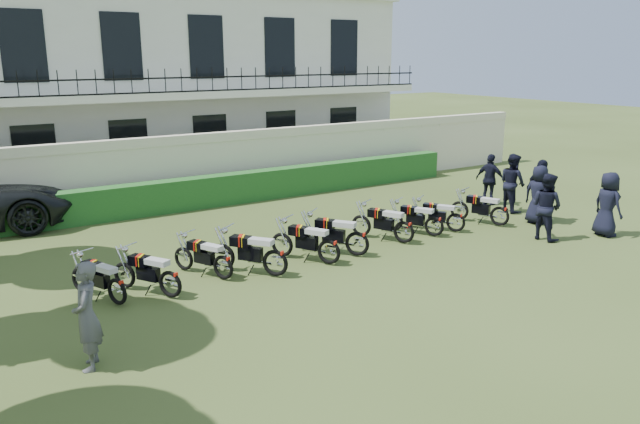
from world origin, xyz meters
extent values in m
plane|color=#36441B|center=(0.00, 0.00, 0.00)|extent=(100.00, 100.00, 0.00)
cube|color=beige|center=(0.00, 8.00, 1.00)|extent=(30.00, 0.30, 2.00)
cube|color=beige|center=(0.00, 8.00, 2.15)|extent=(30.00, 0.35, 0.30)
cube|color=#1C4F1D|center=(1.00, 7.20, 0.50)|extent=(18.00, 0.60, 1.00)
cube|color=silver|center=(0.00, 14.00, 3.50)|extent=(20.00, 8.00, 7.00)
cube|color=silver|center=(0.00, 9.30, 3.50)|extent=(20.00, 1.40, 0.25)
cube|color=black|center=(0.00, 8.65, 4.10)|extent=(20.00, 0.05, 0.05)
cube|color=black|center=(0.00, 8.65, 3.65)|extent=(20.00, 0.05, 0.05)
cube|color=black|center=(-4.50, 10.02, 1.60)|extent=(1.30, 0.12, 2.20)
cube|color=black|center=(-4.50, 10.02, 5.10)|extent=(1.30, 0.12, 2.20)
cube|color=black|center=(-1.50, 10.02, 1.60)|extent=(1.30, 0.12, 2.20)
cube|color=black|center=(-1.50, 10.02, 5.10)|extent=(1.30, 0.12, 2.20)
cube|color=black|center=(1.50, 10.02, 1.60)|extent=(1.30, 0.12, 2.20)
cube|color=black|center=(1.50, 10.02, 5.10)|extent=(1.30, 0.12, 2.20)
cube|color=black|center=(4.50, 10.02, 1.60)|extent=(1.30, 0.12, 2.20)
cube|color=black|center=(4.50, 10.02, 5.10)|extent=(1.30, 0.12, 2.20)
cube|color=black|center=(7.50, 10.02, 1.60)|extent=(1.30, 0.12, 2.20)
cube|color=black|center=(7.50, 10.02, 5.10)|extent=(1.30, 0.12, 2.20)
torus|color=black|center=(-4.44, -0.16, 0.27)|extent=(0.29, 0.54, 0.55)
torus|color=black|center=(-4.90, 0.93, 0.27)|extent=(0.29, 0.54, 0.55)
cube|color=black|center=(-4.65, 0.34, 0.41)|extent=(0.34, 0.52, 0.27)
cube|color=black|center=(-4.73, 0.53, 0.65)|extent=(0.37, 0.47, 0.20)
cube|color=#B8160B|center=(-4.73, 0.53, 0.66)|extent=(0.23, 0.22, 0.21)
cube|color=yellow|center=(-4.71, 0.48, 0.66)|extent=(0.21, 0.20, 0.21)
cube|color=#B4B4B4|center=(-4.56, 0.12, 0.69)|extent=(0.39, 0.54, 0.11)
cylinder|color=silver|center=(-4.85, 0.80, 0.92)|extent=(0.51, 0.23, 0.03)
torus|color=black|center=(-3.34, -0.34, 0.28)|extent=(0.37, 0.53, 0.57)
torus|color=black|center=(-3.97, 0.71, 0.28)|extent=(0.37, 0.53, 0.57)
cube|color=black|center=(-3.63, 0.14, 0.42)|extent=(0.41, 0.53, 0.28)
cube|color=black|center=(-3.74, 0.33, 0.67)|extent=(0.43, 0.49, 0.21)
cube|color=#B8160B|center=(-3.74, 0.33, 0.68)|extent=(0.22, 0.24, 0.22)
cube|color=yellow|center=(-3.71, 0.28, 0.68)|extent=(0.20, 0.23, 0.22)
cube|color=#B4B4B4|center=(-3.50, -0.07, 0.71)|extent=(0.46, 0.56, 0.11)
cylinder|color=silver|center=(-3.89, 0.59, 0.96)|extent=(0.50, 0.31, 0.03)
torus|color=black|center=(-2.05, 0.05, 0.27)|extent=(0.31, 0.53, 0.55)
torus|color=black|center=(-2.56, 1.11, 0.27)|extent=(0.31, 0.53, 0.55)
cube|color=black|center=(-2.28, 0.54, 0.41)|extent=(0.36, 0.52, 0.27)
cube|color=black|center=(-2.37, 0.72, 0.65)|extent=(0.39, 0.47, 0.20)
cube|color=#B8160B|center=(-2.37, 0.72, 0.66)|extent=(0.22, 0.22, 0.21)
cube|color=yellow|center=(-2.35, 0.68, 0.66)|extent=(0.20, 0.21, 0.21)
cube|color=#B4B4B4|center=(-2.18, 0.32, 0.69)|extent=(0.41, 0.54, 0.11)
cylinder|color=silver|center=(-2.50, 0.98, 0.92)|extent=(0.50, 0.26, 0.03)
torus|color=black|center=(-0.85, -0.41, 0.30)|extent=(0.45, 0.55, 0.62)
torus|color=black|center=(-1.64, 0.65, 0.30)|extent=(0.45, 0.55, 0.62)
cube|color=black|center=(-1.22, 0.08, 0.46)|extent=(0.48, 0.56, 0.30)
cube|color=black|center=(-1.36, 0.26, 0.73)|extent=(0.49, 0.52, 0.22)
cube|color=#B8160B|center=(-1.36, 0.26, 0.74)|extent=(0.22, 0.27, 0.23)
cube|color=yellow|center=(-1.32, 0.22, 0.74)|extent=(0.19, 0.26, 0.23)
cube|color=#B4B4B4|center=(-1.05, -0.14, 0.77)|extent=(0.53, 0.59, 0.12)
cylinder|color=silver|center=(-1.55, 0.52, 1.04)|extent=(0.51, 0.39, 0.03)
torus|color=black|center=(0.55, -0.39, 0.30)|extent=(0.38, 0.56, 0.60)
torus|color=black|center=(-0.10, 0.72, 0.30)|extent=(0.38, 0.56, 0.60)
cube|color=black|center=(0.25, 0.12, 0.44)|extent=(0.43, 0.56, 0.30)
cube|color=black|center=(0.14, 0.32, 0.71)|extent=(0.44, 0.51, 0.22)
cube|color=#B8160B|center=(0.14, 0.32, 0.72)|extent=(0.23, 0.25, 0.23)
cube|color=yellow|center=(0.17, 0.26, 0.72)|extent=(0.21, 0.24, 0.23)
cube|color=#B4B4B4|center=(0.38, -0.11, 0.75)|extent=(0.48, 0.59, 0.12)
cylinder|color=silver|center=(-0.02, 0.59, 1.01)|extent=(0.53, 0.32, 0.03)
torus|color=black|center=(1.55, -0.23, 0.31)|extent=(0.44, 0.55, 0.62)
torus|color=black|center=(0.76, 0.83, 0.31)|extent=(0.44, 0.55, 0.62)
cube|color=black|center=(1.18, 0.26, 0.46)|extent=(0.48, 0.56, 0.31)
cube|color=black|center=(1.04, 0.44, 0.73)|extent=(0.49, 0.52, 0.22)
cube|color=#B8160B|center=(1.04, 0.44, 0.74)|extent=(0.22, 0.27, 0.23)
cube|color=yellow|center=(1.08, 0.39, 0.74)|extent=(0.19, 0.26, 0.23)
cube|color=#B4B4B4|center=(1.35, 0.04, 0.77)|extent=(0.53, 0.59, 0.12)
cylinder|color=silver|center=(0.85, 0.70, 1.04)|extent=(0.51, 0.39, 0.03)
torus|color=black|center=(3.10, -0.06, 0.29)|extent=(0.34, 0.57, 0.59)
torus|color=black|center=(2.55, 1.07, 0.29)|extent=(0.34, 0.57, 0.59)
cube|color=black|center=(2.84, 0.46, 0.44)|extent=(0.39, 0.56, 0.29)
cube|color=black|center=(2.75, 0.66, 0.70)|extent=(0.42, 0.50, 0.21)
cube|color=#B8160B|center=(2.75, 0.66, 0.71)|extent=(0.24, 0.24, 0.22)
cube|color=yellow|center=(2.77, 0.61, 0.71)|extent=(0.22, 0.22, 0.22)
cube|color=#B4B4B4|center=(2.96, 0.22, 0.74)|extent=(0.44, 0.58, 0.12)
cylinder|color=silver|center=(2.61, 0.94, 0.99)|extent=(0.54, 0.28, 0.03)
torus|color=black|center=(4.22, 0.03, 0.27)|extent=(0.34, 0.52, 0.55)
torus|color=black|center=(3.66, 1.06, 0.27)|extent=(0.34, 0.52, 0.55)
cube|color=black|center=(3.96, 0.51, 0.41)|extent=(0.38, 0.51, 0.27)
cube|color=black|center=(3.86, 0.69, 0.65)|extent=(0.40, 0.47, 0.20)
cube|color=#B8160B|center=(3.86, 0.69, 0.66)|extent=(0.22, 0.23, 0.21)
cube|color=yellow|center=(3.89, 0.64, 0.66)|extent=(0.19, 0.21, 0.21)
cube|color=#B4B4B4|center=(4.08, 0.29, 0.69)|extent=(0.43, 0.54, 0.11)
cylinder|color=silver|center=(3.72, 0.94, 0.92)|extent=(0.49, 0.28, 0.03)
torus|color=black|center=(5.06, 0.06, 0.27)|extent=(0.36, 0.49, 0.54)
torus|color=black|center=(4.43, 1.02, 0.27)|extent=(0.36, 0.49, 0.54)
cube|color=black|center=(4.77, 0.50, 0.40)|extent=(0.40, 0.49, 0.27)
cube|color=black|center=(4.66, 0.67, 0.64)|extent=(0.41, 0.46, 0.19)
cube|color=#B8160B|center=(4.66, 0.67, 0.64)|extent=(0.20, 0.23, 0.20)
cube|color=yellow|center=(4.69, 0.63, 0.64)|extent=(0.18, 0.22, 0.20)
cube|color=#B4B4B4|center=(4.90, 0.30, 0.67)|extent=(0.44, 0.52, 0.11)
cylinder|color=silver|center=(4.50, 0.91, 0.90)|extent=(0.46, 0.31, 0.03)
torus|color=black|center=(6.49, -0.26, 0.28)|extent=(0.30, 0.56, 0.57)
torus|color=black|center=(6.02, 0.86, 0.28)|extent=(0.30, 0.56, 0.57)
cube|color=black|center=(6.27, 0.26, 0.42)|extent=(0.36, 0.54, 0.28)
cube|color=black|center=(6.19, 0.45, 0.68)|extent=(0.39, 0.49, 0.21)
cube|color=#B8160B|center=(6.19, 0.45, 0.69)|extent=(0.24, 0.23, 0.22)
cube|color=yellow|center=(6.21, 0.40, 0.69)|extent=(0.22, 0.21, 0.22)
cube|color=#B4B4B4|center=(6.37, 0.02, 0.71)|extent=(0.41, 0.56, 0.11)
cylinder|color=silver|center=(6.07, 0.73, 0.96)|extent=(0.53, 0.25, 0.03)
imported|color=#545458|center=(-5.73, -1.93, 0.89)|extent=(0.61, 0.75, 1.77)
imported|color=black|center=(7.98, -1.91, 0.89)|extent=(0.71, 0.96, 1.78)
imported|color=black|center=(6.29, -1.22, 0.91)|extent=(0.74, 0.92, 1.81)
imported|color=black|center=(7.65, 0.05, 0.94)|extent=(0.66, 1.17, 1.88)
imported|color=black|center=(7.47, -0.04, 0.87)|extent=(0.72, 0.95, 1.74)
imported|color=black|center=(7.96, 1.35, 0.93)|extent=(0.86, 1.02, 1.85)
imported|color=black|center=(8.09, 2.37, 0.85)|extent=(0.69, 1.07, 1.69)
camera|label=1|loc=(-7.58, -11.51, 4.87)|focal=35.00mm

